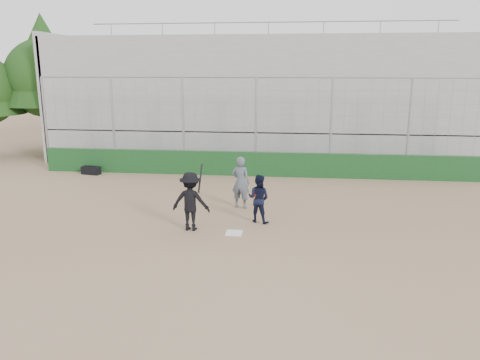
# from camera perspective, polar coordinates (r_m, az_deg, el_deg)

# --- Properties ---
(ground) EXTENTS (90.00, 90.00, 0.00)m
(ground) POSITION_cam_1_polar(r_m,az_deg,el_deg) (12.72, -0.73, -6.51)
(ground) COLOR brown
(ground) RESTS_ON ground
(home_plate) EXTENTS (0.44, 0.44, 0.02)m
(home_plate) POSITION_cam_1_polar(r_m,az_deg,el_deg) (12.72, -0.73, -6.46)
(home_plate) COLOR white
(home_plate) RESTS_ON ground
(backstop) EXTENTS (18.10, 0.25, 4.04)m
(backstop) POSITION_cam_1_polar(r_m,az_deg,el_deg) (19.22, 1.92, 3.31)
(backstop) COLOR #123A17
(backstop) RESTS_ON ground
(bleachers) EXTENTS (20.25, 6.70, 6.98)m
(bleachers) POSITION_cam_1_polar(r_m,az_deg,el_deg) (23.90, 2.94, 10.05)
(bleachers) COLOR gray
(bleachers) RESTS_ON ground
(tree_left) EXTENTS (4.48, 4.48, 7.00)m
(tree_left) POSITION_cam_1_polar(r_m,az_deg,el_deg) (26.07, -22.72, 12.56)
(tree_left) COLOR #352313
(tree_left) RESTS_ON ground
(batter_at_plate) EXTENTS (1.09, 0.78, 1.79)m
(batter_at_plate) POSITION_cam_1_polar(r_m,az_deg,el_deg) (12.84, -6.03, -2.59)
(batter_at_plate) COLOR black
(batter_at_plate) RESTS_ON ground
(catcher_crouched) EXTENTS (0.84, 0.77, 0.98)m
(catcher_crouched) POSITION_cam_1_polar(r_m,az_deg,el_deg) (13.48, 2.26, -3.19)
(catcher_crouched) COLOR black
(catcher_crouched) RESTS_ON ground
(umpire) EXTENTS (0.69, 0.55, 1.50)m
(umpire) POSITION_cam_1_polar(r_m,az_deg,el_deg) (14.80, 0.07, -0.60)
(umpire) COLOR #4B545F
(umpire) RESTS_ON ground
(equipment_bag) EXTENTS (0.83, 0.49, 0.37)m
(equipment_bag) POSITION_cam_1_polar(r_m,az_deg,el_deg) (20.60, -17.70, 1.13)
(equipment_bag) COLOR black
(equipment_bag) RESTS_ON ground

